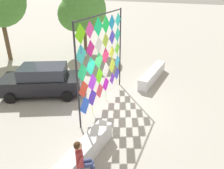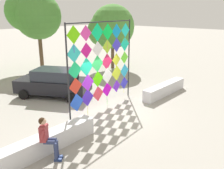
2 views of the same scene
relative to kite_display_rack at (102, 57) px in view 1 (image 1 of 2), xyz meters
The scene contains 7 objects.
ground 2.51m from the kite_display_rack, 96.55° to the right, with size 120.00×120.00×0.00m, color #9E998E.
plaza_ledge_left 4.70m from the kite_display_rack, 161.80° to the right, with size 3.74×0.54×0.65m, color silver.
plaza_ledge_right 4.55m from the kite_display_rack, 18.99° to the right, with size 3.74×0.54×0.65m, color silver.
kite_display_rack is the anchor object (origin of this frame).
seated_vendor 4.93m from the kite_display_rack, 157.66° to the right, with size 0.70×0.72×1.50m.
parked_car 3.68m from the kite_display_rack, 100.58° to the left, with size 3.58×4.40×1.58m.
tree_broadleaf 8.94m from the kite_display_rack, 39.69° to the left, with size 3.83×3.57×5.26m.
Camera 1 is at (-8.00, -3.84, 5.40)m, focal length 34.59 mm.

